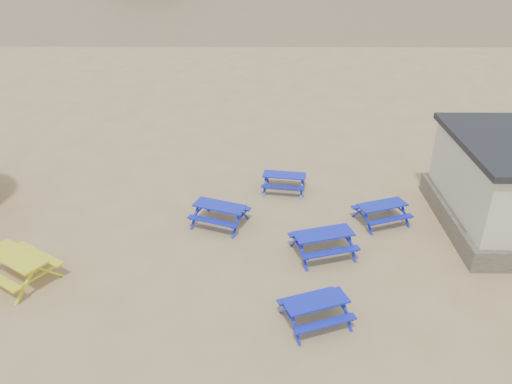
{
  "coord_description": "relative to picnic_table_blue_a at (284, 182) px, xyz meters",
  "views": [
    {
      "loc": [
        0.57,
        -13.66,
        9.05
      ],
      "look_at": [
        0.43,
        1.5,
        1.0
      ],
      "focal_mm": 35.0,
      "sensor_mm": 36.0,
      "label": 1
    }
  ],
  "objects": [
    {
      "name": "picnic_table_yellow",
      "position": [
        -7.85,
        -5.65,
        0.08
      ],
      "size": [
        2.56,
        2.45,
        0.84
      ],
      "rotation": [
        0.0,
        0.0,
        -0.58
      ],
      "color": "#BFBD0C",
      "rests_on": "ground"
    },
    {
      "name": "ground",
      "position": [
        -1.5,
        -3.54,
        -0.34
      ],
      "size": [
        400.0,
        400.0,
        0.0
      ],
      "primitive_type": "plane",
      "color": "tan",
      "rests_on": "ground"
    },
    {
      "name": "picnic_table_blue_b",
      "position": [
        -2.3,
        -2.52,
        0.03
      ],
      "size": [
        2.15,
        1.95,
        0.74
      ],
      "rotation": [
        0.0,
        0.0,
        -0.36
      ],
      "color": "#000CB3",
      "rests_on": "ground"
    },
    {
      "name": "picnic_table_blue_a",
      "position": [
        0.0,
        0.0,
        0.0
      ],
      "size": [
        1.8,
        1.53,
        0.68
      ],
      "rotation": [
        0.0,
        0.0,
        -0.15
      ],
      "color": "#000CB3",
      "rests_on": "ground"
    },
    {
      "name": "wet_sand",
      "position": [
        -1.5,
        51.46,
        -0.34
      ],
      "size": [
        400.0,
        400.0,
        0.0
      ],
      "primitive_type": "plane",
      "color": "olive",
      "rests_on": "ground"
    },
    {
      "name": "picnic_table_blue_c",
      "position": [
        3.26,
        -2.33,
        0.01
      ],
      "size": [
        2.03,
        1.84,
        0.7
      ],
      "rotation": [
        0.0,
        0.0,
        0.35
      ],
      "color": "#000CB3",
      "rests_on": "ground"
    },
    {
      "name": "picnic_table_blue_e",
      "position": [
        0.51,
        -7.33,
        0.01
      ],
      "size": [
        2.01,
        1.82,
        0.69
      ],
      "rotation": [
        0.0,
        0.0,
        0.35
      ],
      "color": "#000CB3",
      "rests_on": "ground"
    },
    {
      "name": "picnic_table_blue_d",
      "position": [
        1.04,
        -4.26,
        0.04
      ],
      "size": [
        2.18,
        1.94,
        0.77
      ],
      "rotation": [
        0.0,
        0.0,
        0.29
      ],
      "color": "#000CB3",
      "rests_on": "ground"
    }
  ]
}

